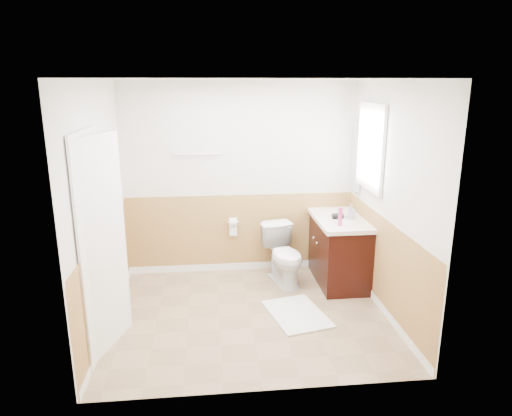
{
  "coord_description": "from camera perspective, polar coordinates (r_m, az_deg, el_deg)",
  "views": [
    {
      "loc": [
        -0.41,
        -4.55,
        2.47
      ],
      "look_at": [
        0.1,
        0.25,
        1.15
      ],
      "focal_mm": 32.26,
      "sensor_mm": 36.0,
      "label": 1
    }
  ],
  "objects": [
    {
      "name": "floor",
      "position": [
        5.2,
        -0.83,
        -13.1
      ],
      "size": [
        3.0,
        3.0,
        0.0
      ],
      "primitive_type": "plane",
      "color": "#8C7051",
      "rests_on": "ground"
    },
    {
      "name": "ceiling",
      "position": [
        4.57,
        -0.95,
        15.66
      ],
      "size": [
        3.0,
        3.0,
        0.0
      ],
      "primitive_type": "plane",
      "rotation": [
        3.14,
        0.0,
        0.0
      ],
      "color": "white",
      "rests_on": "floor"
    },
    {
      "name": "wall_back",
      "position": [
        5.99,
        -2.01,
        3.53
      ],
      "size": [
        3.0,
        0.0,
        3.0
      ],
      "primitive_type": "plane",
      "rotation": [
        1.57,
        0.0,
        0.0
      ],
      "color": "silver",
      "rests_on": "floor"
    },
    {
      "name": "wall_front",
      "position": [
        3.5,
        1.04,
        -5.14
      ],
      "size": [
        3.0,
        0.0,
        3.0
      ],
      "primitive_type": "plane",
      "rotation": [
        -1.57,
        0.0,
        0.0
      ],
      "color": "silver",
      "rests_on": "floor"
    },
    {
      "name": "wall_left",
      "position": [
        4.84,
        -18.87,
        -0.16
      ],
      "size": [
        0.0,
        3.0,
        3.0
      ],
      "primitive_type": "plane",
      "rotation": [
        1.57,
        0.0,
        1.57
      ],
      "color": "silver",
      "rests_on": "floor"
    },
    {
      "name": "wall_right",
      "position": [
        5.08,
        16.2,
        0.79
      ],
      "size": [
        0.0,
        3.0,
        3.0
      ],
      "primitive_type": "plane",
      "rotation": [
        1.57,
        0.0,
        -1.57
      ],
      "color": "silver",
      "rests_on": "floor"
    },
    {
      "name": "wainscot_back",
      "position": [
        6.18,
        -1.94,
        -3.32
      ],
      "size": [
        3.0,
        0.0,
        3.0
      ],
      "primitive_type": "plane",
      "rotation": [
        1.57,
        0.0,
        0.0
      ],
      "color": "#B48448",
      "rests_on": "floor"
    },
    {
      "name": "wainscot_front",
      "position": [
        3.84,
        0.97,
        -15.63
      ],
      "size": [
        3.0,
        0.0,
        3.0
      ],
      "primitive_type": "plane",
      "rotation": [
        -1.57,
        0.0,
        0.0
      ],
      "color": "#B48448",
      "rests_on": "floor"
    },
    {
      "name": "wainscot_left",
      "position": [
        5.08,
        -18.01,
        -8.34
      ],
      "size": [
        0.0,
        2.6,
        2.6
      ],
      "primitive_type": "plane",
      "rotation": [
        1.57,
        0.0,
        1.57
      ],
      "color": "#B48448",
      "rests_on": "floor"
    },
    {
      "name": "wainscot_right",
      "position": [
        5.31,
        15.48,
        -7.07
      ],
      "size": [
        0.0,
        2.6,
        2.6
      ],
      "primitive_type": "plane",
      "rotation": [
        1.57,
        0.0,
        -1.57
      ],
      "color": "#B48448",
      "rests_on": "floor"
    },
    {
      "name": "toilet",
      "position": [
        5.85,
        3.53,
        -5.84
      ],
      "size": [
        0.56,
        0.79,
        0.73
      ],
      "primitive_type": "imported",
      "rotation": [
        0.0,
        0.0,
        0.23
      ],
      "color": "white",
      "rests_on": "floor"
    },
    {
      "name": "bath_mat",
      "position": [
        5.21,
        5.08,
        -12.95
      ],
      "size": [
        0.72,
        0.9,
        0.02
      ],
      "primitive_type": "cube",
      "rotation": [
        0.0,
        0.0,
        0.23
      ],
      "color": "silver",
      "rests_on": "floor"
    },
    {
      "name": "vanity_cabinet",
      "position": [
        5.98,
        10.14,
        -5.23
      ],
      "size": [
        0.55,
        1.1,
        0.8
      ],
      "primitive_type": "cube",
      "color": "black",
      "rests_on": "floor"
    },
    {
      "name": "vanity_knob_left",
      "position": [
        5.76,
        7.6,
        -4.33
      ],
      "size": [
        0.03,
        0.03,
        0.03
      ],
      "primitive_type": "sphere",
      "color": "#BBBCC2",
      "rests_on": "vanity_cabinet"
    },
    {
      "name": "vanity_knob_right",
      "position": [
        5.94,
        7.16,
        -3.69
      ],
      "size": [
        0.03,
        0.03,
        0.03
      ],
      "primitive_type": "sphere",
      "color": "#B5B7BC",
      "rests_on": "vanity_cabinet"
    },
    {
      "name": "countertop",
      "position": [
        5.84,
        10.24,
        -1.32
      ],
      "size": [
        0.6,
        1.15,
        0.05
      ],
      "primitive_type": "cube",
      "color": "silver",
      "rests_on": "vanity_cabinet"
    },
    {
      "name": "sink_basin",
      "position": [
        5.97,
        9.95,
        -0.59
      ],
      "size": [
        0.36,
        0.36,
        0.02
      ],
      "primitive_type": "cylinder",
      "color": "white",
      "rests_on": "countertop"
    },
    {
      "name": "faucet",
      "position": [
        6.01,
        11.63,
        0.01
      ],
      "size": [
        0.02,
        0.02,
        0.14
      ],
      "primitive_type": "cylinder",
      "color": "silver",
      "rests_on": "countertop"
    },
    {
      "name": "lotion_bottle",
      "position": [
        5.46,
        10.4,
        -1.04
      ],
      "size": [
        0.05,
        0.05,
        0.22
      ],
      "primitive_type": "cylinder",
      "color": "#C33273",
      "rests_on": "countertop"
    },
    {
      "name": "soap_dispenser",
      "position": [
        5.76,
        11.78,
        -0.47
      ],
      "size": [
        0.1,
        0.11,
        0.18
      ],
      "primitive_type": "imported",
      "rotation": [
        0.0,
        0.0,
        -0.4
      ],
      "color": "gray",
      "rests_on": "countertop"
    },
    {
      "name": "hair_dryer_body",
      "position": [
        5.74,
        10.08,
        -0.97
      ],
      "size": [
        0.14,
        0.07,
        0.07
      ],
      "primitive_type": "cylinder",
      "rotation": [
        0.0,
        1.57,
        0.0
      ],
      "color": "black",
      "rests_on": "countertop"
    },
    {
      "name": "hair_dryer_handle",
      "position": [
        5.72,
        9.85,
        -1.34
      ],
      "size": [
        0.03,
        0.03,
        0.07
      ],
      "primitive_type": "cylinder",
      "color": "black",
      "rests_on": "countertop"
    },
    {
      "name": "mirror_panel",
      "position": [
        6.03,
        12.32,
        6.16
      ],
      "size": [
        0.02,
        0.35,
        0.9
      ],
      "primitive_type": "cube",
      "color": "silver",
      "rests_on": "wall_right"
    },
    {
      "name": "window_frame",
      "position": [
        5.52,
        14.03,
        7.34
      ],
      "size": [
        0.04,
        0.8,
        1.0
      ],
      "primitive_type": "cube",
      "color": "white",
      "rests_on": "wall_right"
    },
    {
      "name": "window_glass",
      "position": [
        5.53,
        14.18,
        7.34
      ],
      "size": [
        0.01,
        0.7,
        0.9
      ],
      "primitive_type": "cube",
      "color": "white",
      "rests_on": "wall_right"
    },
    {
      "name": "door",
      "position": [
        4.46,
        -18.58,
        -4.51
      ],
      "size": [
        0.29,
        0.78,
        2.04
      ],
      "primitive_type": "cube",
      "rotation": [
        0.0,
        0.0,
        -0.31
      ],
      "color": "white",
      "rests_on": "wall_left"
    },
    {
      "name": "door_frame",
      "position": [
        4.48,
        -19.55,
        -4.4
      ],
      "size": [
        0.02,
        0.92,
        2.1
      ],
      "primitive_type": "cube",
      "color": "white",
      "rests_on": "wall_left"
    },
    {
      "name": "door_knob",
      "position": [
        4.78,
        -16.99,
        -3.96
      ],
      "size": [
        0.06,
        0.06,
        0.06
      ],
      "primitive_type": "sphere",
      "color": "silver",
      "rests_on": "door"
    },
    {
      "name": "towel_bar",
      "position": [
        5.87,
        -7.41,
        6.64
      ],
      "size": [
        0.62,
        0.02,
        0.02
      ],
      "primitive_type": "cylinder",
      "rotation": [
        0.0,
        1.57,
        0.0
      ],
      "color": "silver",
      "rests_on": "wall_back"
    },
    {
      "name": "tp_holder_bar",
      "position": [
        6.05,
        -2.86,
        -1.73
      ],
      "size": [
        0.14,
        0.02,
        0.02
      ],
      "primitive_type": "cylinder",
      "rotation": [
        0.0,
        1.57,
        0.0
      ],
      "color": "silver",
      "rests_on": "wall_back"
    },
    {
      "name": "tp_roll",
      "position": [
        6.05,
        -2.86,
        -1.73
      ],
      "size": [
        0.1,
        0.11,
        0.11
      ],
      "primitive_type": "cylinder",
      "rotation": [
        0.0,
        1.57,
        0.0
      ],
      "color": "white",
      "rests_on": "tp_holder_bar"
    },
    {
      "name": "tp_sheet",
      "position": [
        6.09,
        -2.84,
        -2.72
      ],
      "size": [
        0.1,
        0.01,
        0.16
      ],
      "primitive_type": "cube",
      "color": "white",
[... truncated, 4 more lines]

